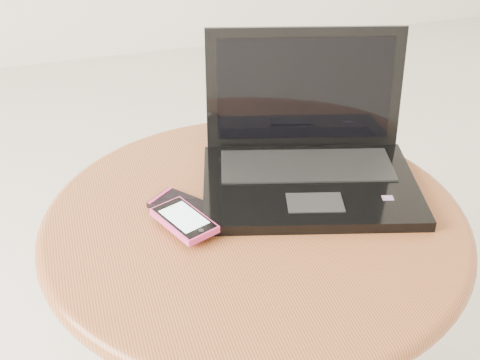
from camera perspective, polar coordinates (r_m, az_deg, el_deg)
name	(u,v)px	position (r m, az deg, el deg)	size (l,w,h in m)	color
table	(254,270)	(1.06, 1.26, -8.03)	(0.66, 0.66, 0.52)	#542E1A
laptop	(308,157)	(1.06, 6.06, 2.08)	(0.40, 0.34, 0.23)	black
phone_black	(184,207)	(1.00, -4.98, -2.44)	(0.11, 0.12, 0.01)	black
phone_pink	(184,220)	(0.95, -4.99, -3.57)	(0.09, 0.12, 0.01)	#D13679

